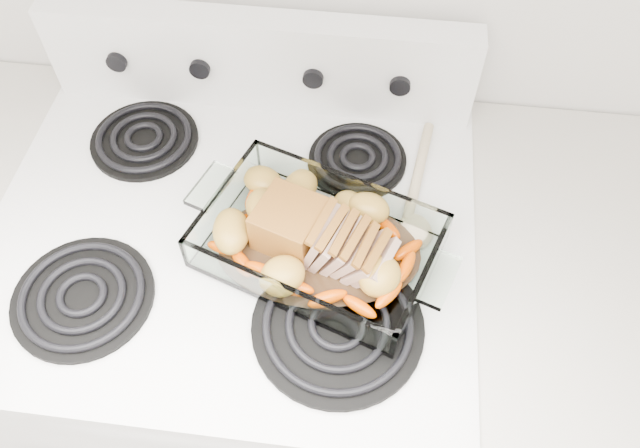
# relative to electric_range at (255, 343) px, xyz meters

# --- Properties ---
(electric_range) EXTENTS (0.78, 0.70, 1.12)m
(electric_range) POSITION_rel_electric_range_xyz_m (0.00, 0.00, 0.00)
(electric_range) COLOR white
(electric_range) RESTS_ON ground
(counter_right) EXTENTS (0.58, 0.68, 0.93)m
(counter_right) POSITION_rel_electric_range_xyz_m (0.66, -0.00, -0.02)
(counter_right) COLOR beige
(counter_right) RESTS_ON ground
(baking_dish) EXTENTS (0.34, 0.22, 0.07)m
(baking_dish) POSITION_rel_electric_range_xyz_m (0.15, -0.04, 0.48)
(baking_dish) COLOR white
(baking_dish) RESTS_ON electric_range
(pork_roast) EXTENTS (0.21, 0.09, 0.08)m
(pork_roast) POSITION_rel_electric_range_xyz_m (0.13, -0.04, 0.51)
(pork_roast) COLOR #935B1E
(pork_roast) RESTS_ON baking_dish
(roast_vegetables) EXTENTS (0.38, 0.21, 0.05)m
(roast_vegetables) POSITION_rel_electric_range_xyz_m (0.14, -0.00, 0.49)
(roast_vegetables) COLOR #C84B00
(roast_vegetables) RESTS_ON baking_dish
(wooden_spoon) EXTENTS (0.06, 0.27, 0.02)m
(wooden_spoon) POSITION_rel_electric_range_xyz_m (0.29, 0.07, 0.46)
(wooden_spoon) COLOR #C0AD93
(wooden_spoon) RESTS_ON electric_range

